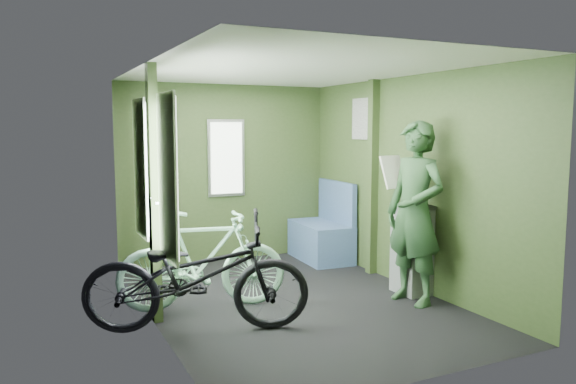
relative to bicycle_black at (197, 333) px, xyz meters
The scene contains 6 objects.
room 1.86m from the bicycle_black, 24.47° to the left, with size 4.00×4.02×2.31m.
bicycle_black is the anchor object (origin of this frame).
bicycle_mint 0.64m from the bicycle_black, 68.60° to the left, with size 0.46×1.61×0.97m, color #83BD9A.
passenger 2.38m from the bicycle_black, ahead, with size 0.55×0.76×1.81m.
waste_box 2.43m from the bicycle_black, ahead, with size 0.28×0.39×0.95m, color slate.
bench_seat 2.98m from the bicycle_black, 40.00° to the left, with size 0.60×1.01×1.04m.
Camera 1 is at (-2.40, -4.96, 1.74)m, focal length 35.00 mm.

